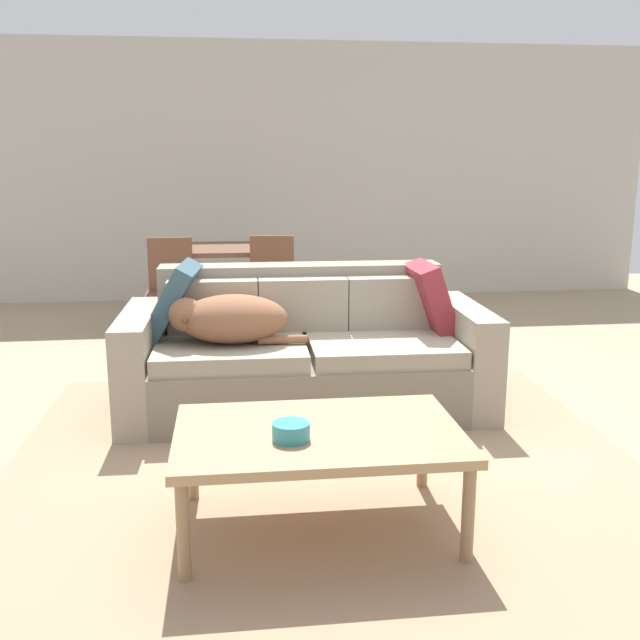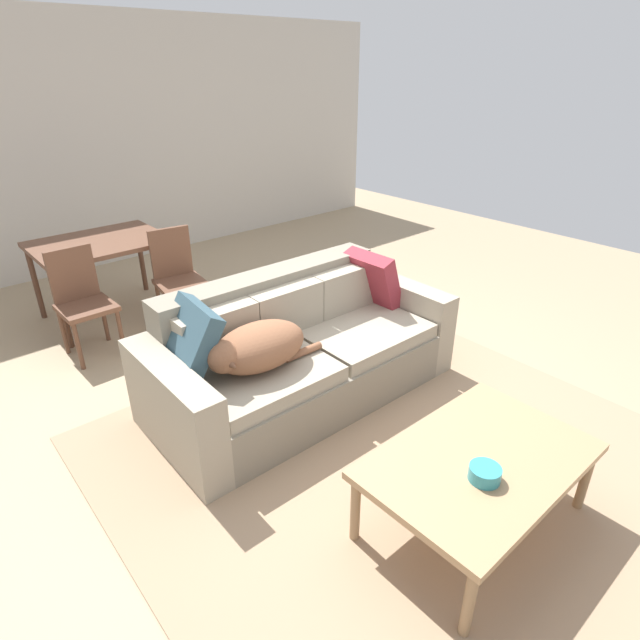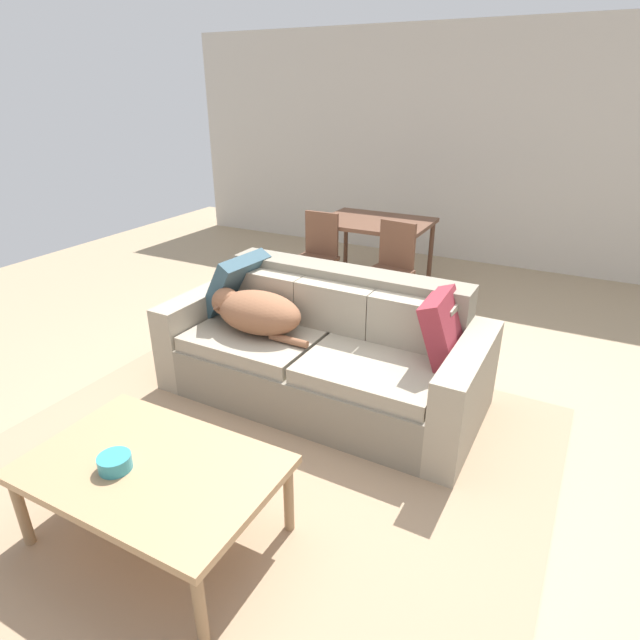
% 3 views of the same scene
% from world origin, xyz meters
% --- Properties ---
extents(ground_plane, '(10.00, 10.00, 0.00)m').
position_xyz_m(ground_plane, '(0.00, 0.00, 0.00)').
color(ground_plane, tan).
extents(back_partition, '(8.00, 0.12, 2.70)m').
position_xyz_m(back_partition, '(0.00, 4.00, 1.35)').
color(back_partition, beige).
rests_on(back_partition, ground).
extents(area_rug, '(3.22, 3.15, 0.01)m').
position_xyz_m(area_rug, '(-0.19, -0.63, 0.01)').
color(area_rug, '#A28365').
rests_on(area_rug, ground).
extents(couch, '(2.19, 1.02, 0.85)m').
position_xyz_m(couch, '(-0.19, 0.31, 0.33)').
color(couch, gray).
rests_on(couch, ground).
extents(dog_on_left_cushion, '(0.79, 0.40, 0.28)m').
position_xyz_m(dog_on_left_cushion, '(-0.65, 0.15, 0.61)').
color(dog_on_left_cushion, brown).
rests_on(dog_on_left_cushion, couch).
extents(throw_pillow_by_left_arm, '(0.37, 0.50, 0.47)m').
position_xyz_m(throw_pillow_by_left_arm, '(-0.99, 0.39, 0.68)').
color(throw_pillow_by_left_arm, '#34515E').
rests_on(throw_pillow_by_left_arm, couch).
extents(throw_pillow_by_right_arm, '(0.28, 0.44, 0.45)m').
position_xyz_m(throw_pillow_by_right_arm, '(0.61, 0.36, 0.66)').
color(throw_pillow_by_right_arm, maroon).
rests_on(throw_pillow_by_right_arm, couch).
extents(coffee_table, '(1.16, 0.76, 0.44)m').
position_xyz_m(coffee_table, '(-0.29, -1.24, 0.40)').
color(coffee_table, tan).
rests_on(coffee_table, ground).
extents(bowl_on_coffee_table, '(0.15, 0.15, 0.07)m').
position_xyz_m(bowl_on_coffee_table, '(-0.41, -1.33, 0.48)').
color(bowl_on_coffee_table, teal).
rests_on(bowl_on_coffee_table, coffee_table).
extents(dining_table, '(1.12, 0.86, 0.74)m').
position_xyz_m(dining_table, '(-0.72, 2.49, 0.66)').
color(dining_table, brown).
rests_on(dining_table, ground).
extents(dining_chair_near_left, '(0.41, 0.41, 0.88)m').
position_xyz_m(dining_chair_near_left, '(-1.12, 1.92, 0.49)').
color(dining_chair_near_left, brown).
rests_on(dining_chair_near_left, ground).
extents(dining_chair_near_right, '(0.45, 0.45, 0.89)m').
position_xyz_m(dining_chair_near_right, '(-0.30, 1.87, 0.49)').
color(dining_chair_near_right, brown).
rests_on(dining_chair_near_right, ground).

